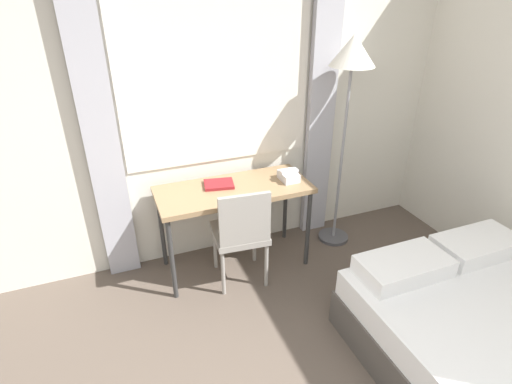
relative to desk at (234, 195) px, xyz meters
The scene contains 6 objects.
wall_back_with_window 0.78m from the desk, 118.47° to the left, with size 5.40×0.13×2.70m.
desk is the anchor object (origin of this frame).
desk_chair 0.30m from the desk, 96.18° to the right, with size 0.44×0.44×0.85m.
standing_lamp 1.33m from the desk, ahead, with size 0.35×0.35×1.82m.
telephone 0.47m from the desk, ahead, with size 0.15×0.18×0.09m.
book 0.15m from the desk, 142.66° to the left, with size 0.26×0.22×0.02m.
Camera 1 is at (-0.65, -0.26, 2.15)m, focal length 28.00 mm.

